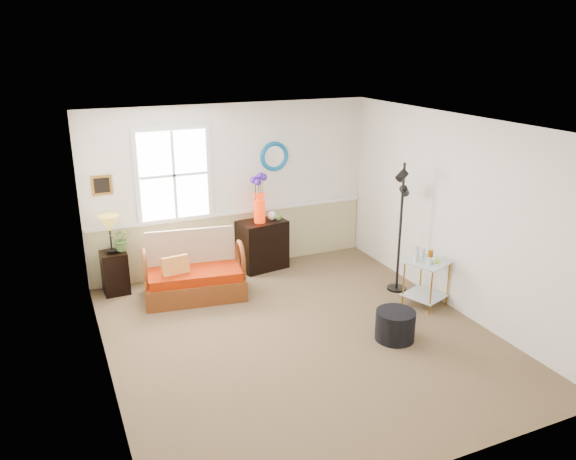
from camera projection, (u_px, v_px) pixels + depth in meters
name	position (u px, v px, depth m)	size (l,w,h in m)	color
floor	(300.00, 336.00, 6.94)	(4.50, 5.00, 0.01)	brown
ceiling	(301.00, 125.00, 6.11)	(4.50, 5.00, 0.01)	white
walls	(301.00, 237.00, 6.52)	(4.51, 5.01, 2.60)	white
wainscot	(234.00, 240.00, 8.94)	(4.46, 0.02, 0.90)	tan
chair_rail	(234.00, 212.00, 8.78)	(4.46, 0.04, 0.06)	white
window	(174.00, 175.00, 8.22)	(1.14, 0.06, 1.44)	white
picture	(102.00, 185.00, 7.86)	(0.28, 0.03, 0.28)	#BA852E
mirror	(274.00, 156.00, 8.80)	(0.47, 0.47, 0.07)	#0768A6
loveseat	(194.00, 267.00, 7.89)	(1.39, 0.78, 0.90)	brown
throw_pillow	(176.00, 269.00, 7.72)	(0.37, 0.09, 0.37)	orange
lamp_stand	(115.00, 273.00, 8.05)	(0.35, 0.35, 0.62)	black
table_lamp	(110.00, 234.00, 7.87)	(0.30, 0.30, 0.55)	gold
potted_plant	(122.00, 241.00, 7.99)	(0.31, 0.35, 0.27)	#4E7535
cabinet	(262.00, 245.00, 8.92)	(0.73, 0.47, 0.79)	black
flower_vase	(259.00, 199.00, 8.62)	(0.22, 0.22, 0.76)	red
side_table	(426.00, 283.00, 7.67)	(0.51, 0.51, 0.64)	#B08520
tabletop_items	(426.00, 253.00, 7.56)	(0.36, 0.36, 0.22)	silver
floor_lamp	(400.00, 228.00, 7.95)	(0.27, 0.27, 1.89)	black
ottoman	(395.00, 325.00, 6.82)	(0.48, 0.48, 0.37)	black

